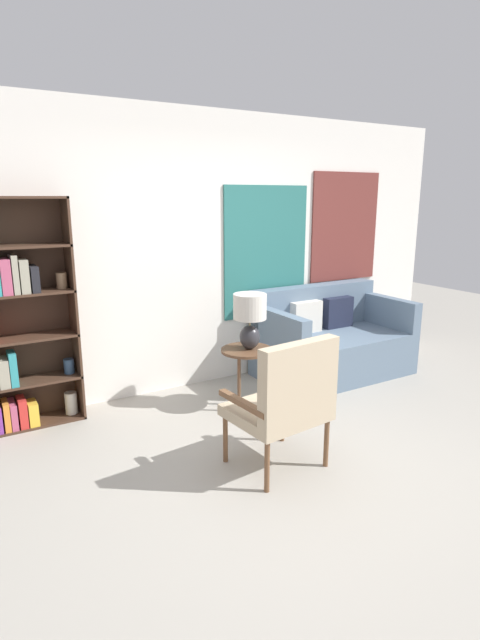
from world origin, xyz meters
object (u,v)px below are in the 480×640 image
at_px(couch, 330,342).
at_px(bookshelf, 11,324).
at_px(table_lamp, 250,315).
at_px(side_table, 247,356).
at_px(armchair, 287,397).

bearing_deg(couch, bookshelf, 174.66).
height_order(couch, table_lamp, table_lamp).
bearing_deg(side_table, bookshelf, 161.84).
distance_m(bookshelf, side_table, 1.99).
bearing_deg(table_lamp, armchair, -108.90).
height_order(armchair, couch, armchair).
relative_size(armchair, couch, 0.60).
xyz_separation_m(armchair, table_lamp, (0.38, 1.10, 0.31)).
distance_m(couch, side_table, 1.30).
xyz_separation_m(couch, side_table, (-1.26, -0.32, 0.13)).
distance_m(armchair, couch, 2.15).
bearing_deg(armchair, bookshelf, 131.36).
bearing_deg(side_table, couch, 14.17).
relative_size(bookshelf, table_lamp, 3.76).
bearing_deg(table_lamp, bookshelf, 161.92).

